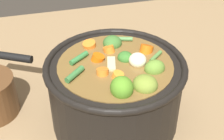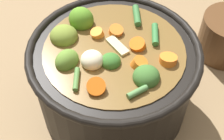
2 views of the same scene
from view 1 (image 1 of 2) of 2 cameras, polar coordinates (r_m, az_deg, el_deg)
ground_plane at (r=0.70m, az=0.51°, el=-8.43°), size 1.10×1.10×0.00m
cooking_pot at (r=0.65m, az=0.58°, el=-3.60°), size 0.27×0.27×0.17m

